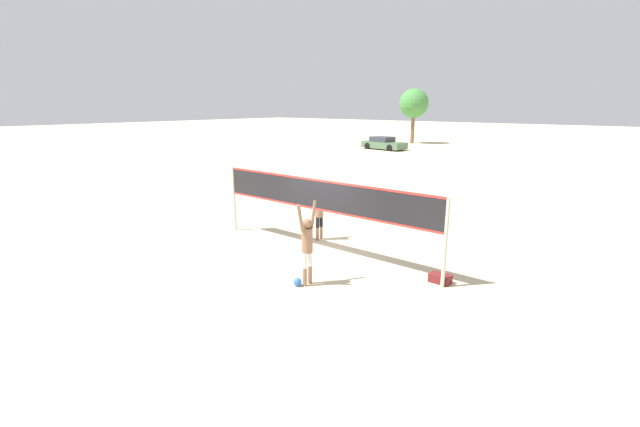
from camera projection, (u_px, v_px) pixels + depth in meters
ground_plane at (320, 253)px, 13.19m from camera, size 200.00×200.00×0.00m
volleyball_net at (320, 199)px, 12.77m from camera, size 8.04×0.10×2.31m
player_spiker at (307, 242)px, 10.62m from camera, size 0.28×0.71×2.15m
player_blocker at (319, 210)px, 14.27m from camera, size 0.28×0.68×1.98m
volleyball at (297, 282)px, 10.79m from camera, size 0.21×0.21×0.21m
gear_bag at (440, 278)px, 10.99m from camera, size 0.54×0.32×0.23m
parked_car_mid at (383, 144)px, 43.39m from camera, size 4.80×2.41×1.29m
tree_left_cluster at (414, 104)px, 49.36m from camera, size 3.34×3.34×6.25m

